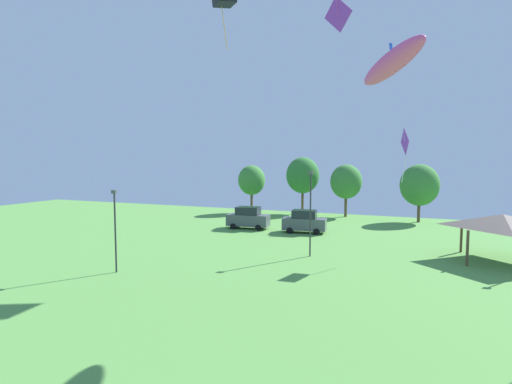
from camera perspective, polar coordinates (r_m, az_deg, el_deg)
The scene contains 12 objects.
kite_flying_1 at distance 33.74m, azimuth 20.48°, elevation 6.49°, with size 0.68×2.04×4.30m.
kite_flying_2 at distance 21.76m, azimuth 18.84°, elevation 17.08°, with size 3.94×4.64×2.18m.
kite_flying_7 at distance 35.20m, azimuth 11.65°, elevation 23.59°, with size 2.47×1.25×2.63m.
parked_car_leftmost at distance 44.51m, azimuth -1.14°, elevation -3.72°, with size 4.79×2.27×2.45m.
parked_car_second_from_left at distance 42.35m, azimuth 6.92°, elevation -4.21°, with size 4.68×2.41×2.40m.
park_pavilion at distance 35.19m, azimuth 31.80°, elevation -3.55°, with size 6.53×5.94×3.60m.
light_post_0 at distance 31.72m, azimuth 7.78°, elevation -2.44°, with size 0.36×0.20×6.75m.
light_post_3 at distance 28.69m, azimuth -19.48°, elevation -4.56°, with size 0.36×0.20×5.63m.
treeline_tree_0 at distance 57.72m, azimuth -0.63°, elevation 1.68°, with size 3.91×3.91×6.87m.
treeline_tree_1 at distance 57.10m, azimuth 6.69°, elevation 2.38°, with size 4.68×4.68×8.04m.
treeline_tree_2 at distance 54.85m, azimuth 12.75°, elevation 1.44°, with size 4.19×4.19×7.05m.
treeline_tree_3 at distance 52.76m, azimuth 22.32°, elevation 0.91°, with size 4.63×4.63×7.12m.
Camera 1 is at (4.70, 3.45, 7.65)m, focal length 28.00 mm.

